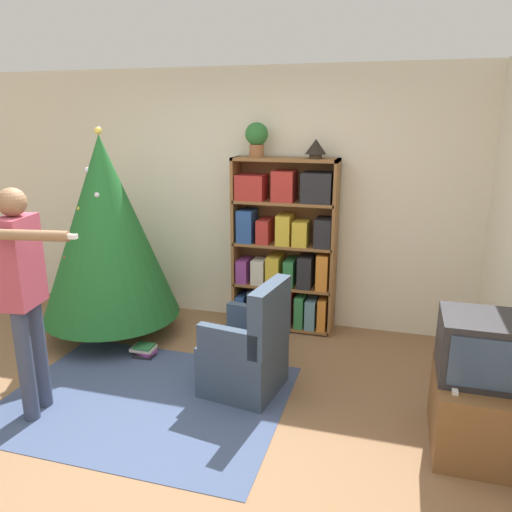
# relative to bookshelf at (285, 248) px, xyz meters

# --- Properties ---
(ground_plane) EXTENTS (14.00, 14.00, 0.00)m
(ground_plane) POSITION_rel_bookshelf_xyz_m (-0.40, -2.06, -0.85)
(ground_plane) COLOR #846042
(wall_back) EXTENTS (8.00, 0.10, 2.60)m
(wall_back) POSITION_rel_bookshelf_xyz_m (-0.40, 0.23, 0.45)
(wall_back) COLOR silver
(wall_back) RESTS_ON ground_plane
(area_rug) EXTENTS (2.13, 1.64, 0.01)m
(area_rug) POSITION_rel_bookshelf_xyz_m (-0.72, -1.66, -0.84)
(area_rug) COLOR #3D4C70
(area_rug) RESTS_ON ground_plane
(bookshelf) EXTENTS (1.03, 0.31, 1.74)m
(bookshelf) POSITION_rel_bookshelf_xyz_m (0.00, 0.00, 0.00)
(bookshelf) COLOR brown
(bookshelf) RESTS_ON ground_plane
(tv_stand) EXTENTS (0.46, 0.74, 0.50)m
(tv_stand) POSITION_rel_bookshelf_xyz_m (1.61, -1.55, -0.60)
(tv_stand) COLOR brown
(tv_stand) RESTS_ON ground_plane
(television) EXTENTS (0.47, 0.48, 0.41)m
(television) POSITION_rel_bookshelf_xyz_m (1.61, -1.55, -0.14)
(television) COLOR #28282D
(television) RESTS_ON tv_stand
(game_remote) EXTENTS (0.04, 0.12, 0.02)m
(game_remote) POSITION_rel_bookshelf_xyz_m (1.48, -1.77, -0.33)
(game_remote) COLOR white
(game_remote) RESTS_ON tv_stand
(christmas_tree) EXTENTS (1.32, 1.32, 2.03)m
(christmas_tree) POSITION_rel_bookshelf_xyz_m (-1.60, -0.66, 0.24)
(christmas_tree) COLOR #4C3323
(christmas_tree) RESTS_ON ground_plane
(armchair) EXTENTS (0.65, 0.64, 0.92)m
(armchair) POSITION_rel_bookshelf_xyz_m (0.01, -1.30, -0.52)
(armchair) COLOR #334256
(armchair) RESTS_ON ground_plane
(standing_person) EXTENTS (0.68, 0.46, 1.67)m
(standing_person) POSITION_rel_bookshelf_xyz_m (-1.39, -2.03, 0.15)
(standing_person) COLOR #38425B
(standing_person) RESTS_ON ground_plane
(potted_plant) EXTENTS (0.22, 0.22, 0.33)m
(potted_plant) POSITION_rel_bookshelf_xyz_m (-0.30, 0.01, 1.08)
(potted_plant) COLOR #935B38
(potted_plant) RESTS_ON bookshelf
(table_lamp) EXTENTS (0.20, 0.20, 0.18)m
(table_lamp) POSITION_rel_bookshelf_xyz_m (0.28, 0.01, 1.00)
(table_lamp) COLOR #473828
(table_lamp) RESTS_ON bookshelf
(book_pile_near_tree) EXTENTS (0.24, 0.19, 0.11)m
(book_pile_near_tree) POSITION_rel_bookshelf_xyz_m (-1.08, -1.00, -0.79)
(book_pile_near_tree) COLOR #232328
(book_pile_near_tree) RESTS_ON ground_plane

